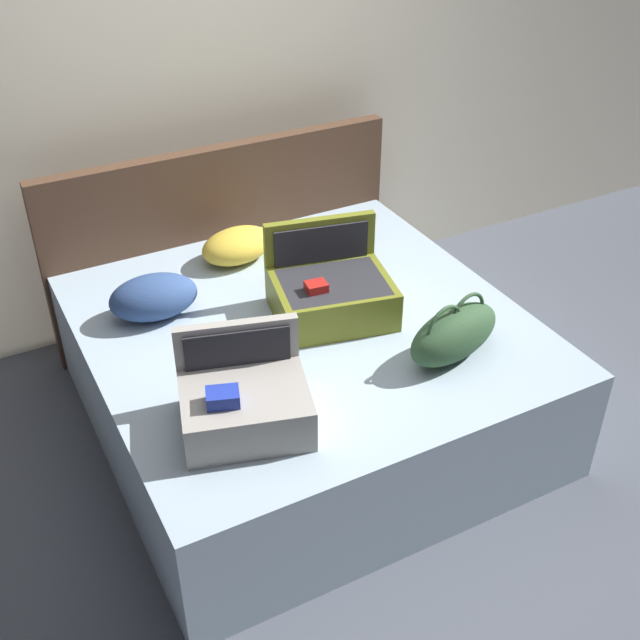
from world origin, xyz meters
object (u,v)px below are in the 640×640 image
(pillow_near_headboard, at_px, (154,297))
(pillow_center_head, at_px, (237,246))
(duffel_bag, at_px, (454,333))
(hard_case_medium, at_px, (244,401))
(hard_case_large, at_px, (331,292))
(bed, at_px, (306,372))

(pillow_near_headboard, height_order, pillow_center_head, pillow_near_headboard)
(duffel_bag, distance_m, pillow_near_headboard, 1.34)
(pillow_center_head, bearing_deg, pillow_near_headboard, -150.87)
(pillow_near_headboard, bearing_deg, hard_case_medium, -85.56)
(duffel_bag, bearing_deg, pillow_center_head, 112.10)
(hard_case_medium, distance_m, pillow_center_head, 1.25)
(hard_case_large, relative_size, pillow_center_head, 1.55)
(hard_case_large, distance_m, pillow_center_head, 0.68)
(bed, height_order, pillow_center_head, pillow_center_head)
(hard_case_medium, bearing_deg, pillow_center_head, 84.14)
(hard_case_medium, relative_size, pillow_near_headboard, 1.40)
(bed, xyz_separation_m, hard_case_large, (0.14, 0.01, 0.40))
(hard_case_large, bearing_deg, pillow_near_headboard, 165.54)
(bed, xyz_separation_m, pillow_center_head, (-0.04, 0.67, 0.36))
(hard_case_large, relative_size, hard_case_medium, 1.07)
(bed, relative_size, pillow_near_headboard, 4.72)
(hard_case_large, height_order, duffel_bag, hard_case_large)
(hard_case_medium, distance_m, pillow_near_headboard, 0.87)
(bed, height_order, duffel_bag, duffel_bag)
(hard_case_large, bearing_deg, bed, -162.00)
(hard_case_large, distance_m, duffel_bag, 0.60)
(hard_case_large, relative_size, pillow_near_headboard, 1.50)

